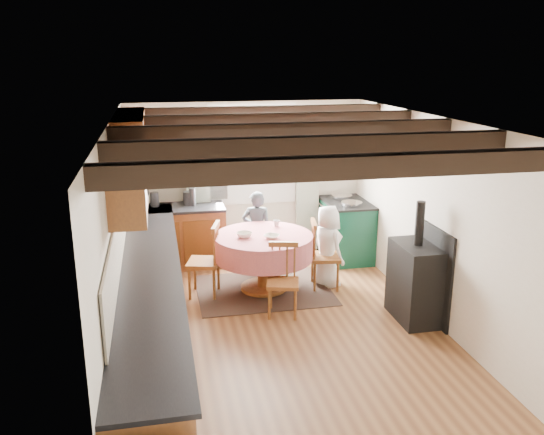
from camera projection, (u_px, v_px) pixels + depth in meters
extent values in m
cube|color=brown|center=(286.00, 333.00, 6.50)|extent=(3.60, 5.50, 0.00)
cube|color=white|center=(288.00, 122.00, 5.83)|extent=(3.60, 5.50, 0.00)
cube|color=silver|center=(246.00, 180.00, 8.75)|extent=(3.60, 0.00, 2.40)
cube|color=silver|center=(386.00, 362.00, 3.58)|extent=(3.60, 0.00, 2.40)
cube|color=silver|center=(116.00, 244.00, 5.82)|extent=(0.00, 5.50, 2.40)
cube|color=silver|center=(439.00, 223.00, 6.52)|extent=(0.00, 5.50, 2.40)
cube|color=black|center=(353.00, 167.00, 3.98)|extent=(3.60, 0.16, 0.16)
cube|color=black|center=(314.00, 145.00, 4.92)|extent=(3.60, 0.16, 0.16)
cube|color=black|center=(288.00, 131.00, 5.86)|extent=(3.60, 0.16, 0.16)
cube|color=black|center=(269.00, 120.00, 6.80)|extent=(3.60, 0.16, 0.16)
cube|color=black|center=(254.00, 112.00, 7.74)|extent=(3.60, 0.16, 0.16)
cube|color=beige|center=(120.00, 235.00, 6.10)|extent=(0.02, 4.50, 0.55)
cube|color=beige|center=(181.00, 183.00, 8.54)|extent=(1.40, 0.02, 0.55)
cube|color=brown|center=(150.00, 309.00, 6.08)|extent=(0.60, 5.30, 0.88)
cube|color=brown|center=(181.00, 237.00, 8.48)|extent=(1.30, 0.60, 0.88)
cube|color=black|center=(150.00, 269.00, 5.96)|extent=(0.64, 5.30, 0.04)
cube|color=black|center=(180.00, 208.00, 8.33)|extent=(1.30, 0.64, 0.04)
cube|color=brown|center=(132.00, 152.00, 6.77)|extent=(0.34, 1.80, 0.90)
cube|color=brown|center=(127.00, 182.00, 5.37)|extent=(0.34, 0.90, 0.70)
cube|color=white|center=(253.00, 155.00, 8.65)|extent=(1.34, 0.03, 1.54)
cube|color=white|center=(253.00, 154.00, 8.65)|extent=(1.20, 0.01, 1.40)
cube|color=beige|center=(198.00, 190.00, 8.54)|extent=(0.35, 0.10, 2.10)
cube|color=beige|center=(307.00, 185.00, 8.87)|extent=(0.35, 0.10, 2.10)
cylinder|color=black|center=(253.00, 115.00, 8.40)|extent=(2.00, 0.03, 0.03)
cube|color=gold|center=(367.00, 149.00, 8.54)|extent=(0.04, 0.50, 0.60)
cylinder|color=silver|center=(313.00, 146.00, 8.79)|extent=(0.30, 0.02, 0.30)
cube|color=#373124|center=(264.00, 290.00, 7.66)|extent=(1.78, 1.38, 0.01)
imported|color=#333E45|center=(257.00, 231.00, 8.28)|extent=(0.48, 0.36, 1.19)
imported|color=white|center=(328.00, 246.00, 7.70)|extent=(0.52, 0.64, 1.13)
imported|color=silver|center=(272.00, 237.00, 7.31)|extent=(0.27, 0.27, 0.05)
imported|color=silver|center=(244.00, 235.00, 7.35)|extent=(0.26, 0.26, 0.06)
imported|color=silver|center=(277.00, 223.00, 7.82)|extent=(0.13, 0.13, 0.09)
cylinder|color=#262628|center=(155.00, 199.00, 8.31)|extent=(0.12, 0.12, 0.21)
cylinder|color=#262628|center=(189.00, 198.00, 8.41)|extent=(0.18, 0.18, 0.20)
cylinder|color=#262628|center=(192.00, 197.00, 8.35)|extent=(0.09, 0.09, 0.26)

